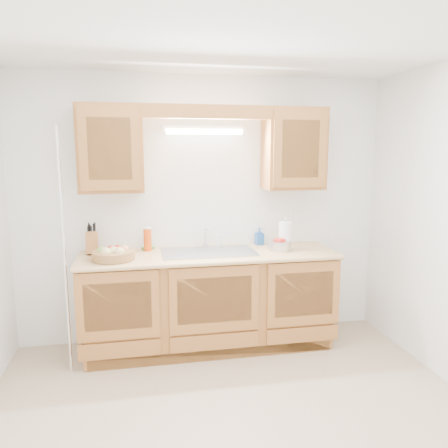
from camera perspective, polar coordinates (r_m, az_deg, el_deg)
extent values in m
plane|color=tan|center=(3.23, 1.74, -24.53)|extent=(3.50, 3.50, 0.00)
plane|color=white|center=(2.76, 2.03, 24.01)|extent=(3.50, 3.50, 0.00)
cube|color=white|center=(4.19, -2.67, 1.86)|extent=(3.50, 0.02, 2.50)
cube|color=white|center=(1.38, 16.32, -14.88)|extent=(3.50, 0.02, 2.50)
cube|color=#A86731|center=(4.09, -1.96, -10.02)|extent=(2.20, 0.60, 0.86)
cube|color=tan|center=(3.95, -1.97, -4.06)|extent=(2.30, 0.63, 0.04)
cube|color=#A86731|center=(3.95, -14.55, 9.47)|extent=(0.55, 0.33, 0.75)
cube|color=#A86731|center=(4.19, 9.07, 9.65)|extent=(0.55, 0.33, 0.75)
cube|color=#A86731|center=(3.86, -2.09, 14.46)|extent=(2.20, 0.05, 0.12)
cylinder|color=white|center=(4.06, -2.54, 11.95)|extent=(0.70, 0.05, 0.05)
cube|color=white|center=(4.09, -2.61, 12.35)|extent=(0.76, 0.06, 0.05)
cube|color=#9E9EA3|center=(3.96, -2.01, -3.67)|extent=(0.84, 0.46, 0.01)
cube|color=#9E9EA3|center=(3.96, -5.02, -4.96)|extent=(0.39, 0.40, 0.16)
cube|color=#9E9EA3|center=(4.02, 0.96, -4.70)|extent=(0.39, 0.40, 0.16)
cylinder|color=silver|center=(4.15, -2.45, -2.82)|extent=(0.06, 0.06, 0.04)
cylinder|color=silver|center=(4.14, -2.45, -1.74)|extent=(0.02, 0.02, 0.16)
cylinder|color=silver|center=(4.07, -2.36, -0.64)|extent=(0.02, 0.12, 0.02)
cylinder|color=white|center=(4.16, -0.81, -2.22)|extent=(0.03, 0.03, 0.12)
cylinder|color=silver|center=(3.68, -20.14, -3.74)|extent=(0.03, 0.03, 2.00)
cube|color=white|center=(4.43, 9.61, 0.86)|extent=(0.08, 0.01, 0.12)
cylinder|color=#A87C43|center=(3.81, -14.24, -3.95)|extent=(0.40, 0.40, 0.07)
sphere|color=#D8C67F|center=(3.77, -15.20, -3.63)|extent=(0.09, 0.09, 0.09)
sphere|color=#D8C67F|center=(3.75, -13.54, -3.62)|extent=(0.09, 0.09, 0.09)
sphere|color=tan|center=(3.84, -12.89, -3.32)|extent=(0.08, 0.08, 0.08)
sphere|color=red|center=(3.86, -14.50, -3.32)|extent=(0.08, 0.08, 0.08)
sphere|color=#72A53F|center=(3.84, -15.71, -3.45)|extent=(0.08, 0.08, 0.08)
sphere|color=#D8C67F|center=(3.79, -14.26, -3.51)|extent=(0.09, 0.09, 0.09)
sphere|color=red|center=(3.89, -13.74, -3.22)|extent=(0.08, 0.08, 0.08)
cube|color=#A86731|center=(4.07, -16.85, -2.37)|extent=(0.10, 0.16, 0.22)
cylinder|color=black|center=(4.03, -17.33, -0.83)|extent=(0.01, 0.03, 0.08)
cylinder|color=black|center=(4.03, -16.96, -0.77)|extent=(0.01, 0.03, 0.08)
cylinder|color=black|center=(4.03, -16.59, -0.70)|extent=(0.01, 0.03, 0.08)
cylinder|color=black|center=(4.07, -17.16, -0.57)|extent=(0.01, 0.03, 0.08)
cylinder|color=black|center=(4.06, -16.67, -0.50)|extent=(0.01, 0.03, 0.08)
cylinder|color=black|center=(4.09, -17.25, -0.40)|extent=(0.01, 0.03, 0.08)
cylinder|color=black|center=(4.09, -16.52, -0.32)|extent=(0.01, 0.03, 0.08)
cylinder|color=#E0490C|center=(4.07, -9.95, -2.02)|extent=(0.09, 0.09, 0.21)
cylinder|color=white|center=(4.05, -9.99, -0.52)|extent=(0.07, 0.07, 0.01)
imported|color=#235BB2|center=(4.28, 4.64, -1.61)|extent=(0.08, 0.09, 0.17)
cube|color=#CC333F|center=(4.15, -9.92, -3.23)|extent=(0.12, 0.10, 0.01)
cube|color=green|center=(4.15, -9.93, -3.10)|extent=(0.12, 0.10, 0.02)
cylinder|color=silver|center=(4.13, 7.95, -3.18)|extent=(0.15, 0.15, 0.01)
cylinder|color=silver|center=(4.10, 8.00, -1.26)|extent=(0.02, 0.02, 0.29)
cylinder|color=white|center=(4.11, 7.99, -1.45)|extent=(0.14, 0.14, 0.25)
sphere|color=silver|center=(4.08, 8.04, 0.75)|extent=(0.02, 0.02, 0.02)
cylinder|color=silver|center=(4.09, 7.20, -2.77)|extent=(0.27, 0.27, 0.09)
sphere|color=red|center=(4.07, 6.87, -2.19)|extent=(0.06, 0.06, 0.06)
sphere|color=red|center=(4.10, 7.48, -2.11)|extent=(0.06, 0.06, 0.06)
sphere|color=red|center=(4.05, 7.33, -2.25)|extent=(0.06, 0.06, 0.06)
sphere|color=red|center=(4.07, 7.75, -2.20)|extent=(0.06, 0.06, 0.06)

